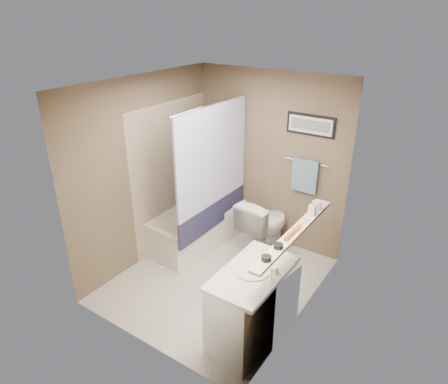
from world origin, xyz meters
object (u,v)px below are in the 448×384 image
Objects in this scene: hair_brush_back at (295,230)px; candle_bowl_near at (266,258)px; candle_bowl_far at (278,246)px; soap_bottle at (312,208)px; bathtub at (198,226)px; hair_brush_front at (290,234)px; vanity at (253,308)px; glass_jar at (318,205)px; toilet at (264,225)px.

candle_bowl_near is at bearing -90.00° from hair_brush_back.
candle_bowl_far is (0.00, 0.23, 0.00)m from candle_bowl_near.
soap_bottle is (0.00, 0.77, 0.06)m from candle_bowl_far.
bathtub is 2.17m from hair_brush_front.
hair_brush_front is at bearing -20.28° from bathtub.
candle_bowl_near is at bearing -90.00° from candle_bowl_far.
candle_bowl_far is 0.34m from hair_brush_back.
vanity is 1.29m from glass_jar.
hair_brush_back reaches higher than vanity.
bathtub is 6.82× the size of hair_brush_front.
candle_bowl_near is 0.57m from hair_brush_back.
glass_jar is at bearing 90.00° from hair_brush_front.
hair_brush_front is at bearing -90.00° from hair_brush_back.
hair_brush_front is at bearing -90.00° from glass_jar.
soap_bottle is (0.00, -0.15, 0.03)m from glass_jar.
hair_brush_back is at bearing -90.00° from soap_bottle.
hair_brush_back is at bearing 75.07° from vanity.
toilet is at bearing 122.60° from vanity.
hair_brush_front is 2.20× the size of glass_jar.
glass_jar is at bearing -0.46° from bathtub.
glass_jar reaches higher than vanity.
soap_bottle reaches higher than toilet.
hair_brush_back is 0.58m from glass_jar.
glass_jar reaches higher than candle_bowl_near.
candle_bowl_far is at bearing 127.84° from toilet.
soap_bottle reaches higher than bathtub.
toilet is at bearing 144.59° from soap_bottle.
bathtub is at bearing 169.47° from soap_bottle.
toilet reaches higher than bathtub.
soap_bottle is (0.19, 0.87, 0.79)m from vanity.
vanity is at bearing -151.28° from candle_bowl_far.
glass_jar is at bearing 90.00° from candle_bowl_far.
soap_bottle reaches higher than glass_jar.
hair_brush_back is at bearing 90.00° from candle_bowl_far.
glass_jar reaches higher than candle_bowl_far.
bathtub is 2.13m from hair_brush_back.
toilet is 9.13× the size of candle_bowl_near.
vanity is at bearing 120.49° from toilet.
hair_brush_back is at bearing 90.00° from hair_brush_front.
candle_bowl_far is at bearing -90.00° from hair_brush_front.
candle_bowl_near is 0.47m from hair_brush_front.
candle_bowl_far reaches higher than toilet.
candle_bowl_near is 0.56× the size of soap_bottle.
soap_bottle reaches higher than vanity.
candle_bowl_far is (1.79, -1.10, 0.89)m from bathtub.
bathtub is 1.67× the size of vanity.
soap_bottle reaches higher than candle_bowl_near.
toilet is 1.33m from soap_bottle.
hair_brush_back reaches higher than bathtub.
hair_brush_back is (0.88, -1.05, 0.73)m from toilet.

